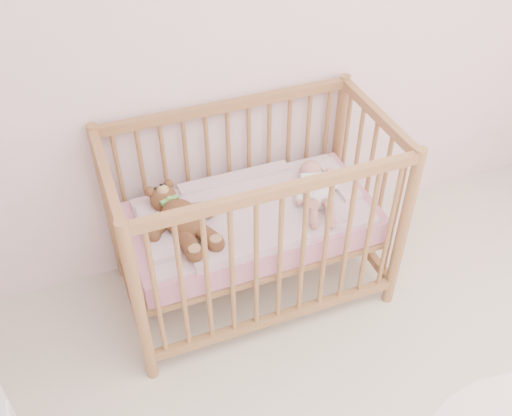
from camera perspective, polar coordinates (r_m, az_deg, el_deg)
name	(u,v)px	position (r m, az deg, el deg)	size (l,w,h in m)	color
wall_back	(283,15)	(2.81, 2.75, 18.68)	(4.00, 0.02, 2.70)	white
crib	(252,220)	(2.85, -0.36, -1.20)	(1.36, 0.76, 1.00)	#9C6C42
mattress	(252,222)	(2.86, -0.36, -1.42)	(1.22, 0.62, 0.13)	pink
blanket	(252,211)	(2.81, -0.37, -0.29)	(1.10, 0.58, 0.06)	#CE8E9F
baby	(316,186)	(2.86, 5.98, 2.16)	(0.24, 0.49, 0.12)	white
teddy_bear	(182,218)	(2.67, -7.41, -1.01)	(0.38, 0.54, 0.15)	brown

